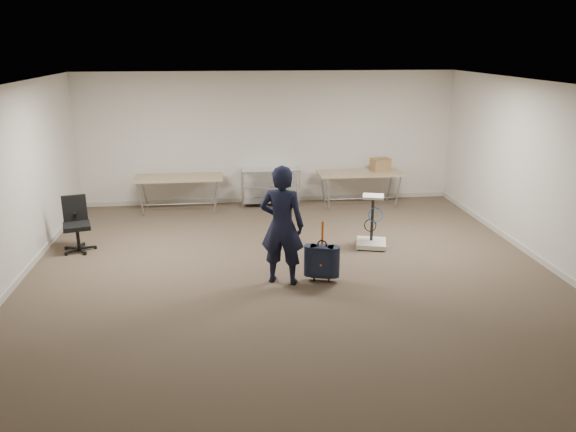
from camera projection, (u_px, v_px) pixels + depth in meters
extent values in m
plane|color=#4C3D2E|center=(294.00, 285.00, 8.14)|extent=(9.00, 9.00, 0.00)
plane|color=silver|center=(269.00, 138.00, 11.99)|extent=(8.00, 0.00, 8.00)
plane|color=silver|center=(385.00, 375.00, 3.45)|extent=(8.00, 0.00, 8.00)
plane|color=silver|center=(567.00, 183.00, 8.15)|extent=(0.00, 9.00, 9.00)
plane|color=white|center=(295.00, 87.00, 7.31)|extent=(8.00, 8.00, 0.00)
cube|color=beige|center=(269.00, 199.00, 12.38)|extent=(8.00, 0.02, 0.10)
cube|color=beige|center=(6.00, 295.00, 7.69)|extent=(0.02, 9.00, 0.10)
cube|color=beige|center=(554.00, 269.00, 8.55)|extent=(0.02, 9.00, 0.10)
cube|color=#947E5A|center=(179.00, 178.00, 11.47)|extent=(1.80, 0.75, 0.03)
cylinder|color=gray|center=(180.00, 204.00, 11.64)|extent=(1.50, 0.02, 0.02)
cylinder|color=gray|center=(141.00, 200.00, 11.21)|extent=(0.13, 0.04, 0.69)
cylinder|color=gray|center=(216.00, 198.00, 11.37)|extent=(0.13, 0.04, 0.69)
cylinder|color=gray|center=(144.00, 192.00, 11.78)|extent=(0.13, 0.04, 0.69)
cylinder|color=gray|center=(216.00, 190.00, 11.94)|extent=(0.13, 0.04, 0.69)
cube|color=#947E5A|center=(360.00, 173.00, 11.88)|extent=(1.80, 0.75, 0.03)
cylinder|color=gray|center=(359.00, 199.00, 12.05)|extent=(1.50, 0.02, 0.02)
cylinder|color=gray|center=(328.00, 194.00, 11.62)|extent=(0.13, 0.04, 0.69)
cylinder|color=gray|center=(398.00, 192.00, 11.78)|extent=(0.13, 0.04, 0.69)
cylinder|color=gray|center=(323.00, 187.00, 12.19)|extent=(0.13, 0.04, 0.69)
cylinder|color=gray|center=(390.00, 185.00, 12.35)|extent=(0.13, 0.04, 0.69)
cylinder|color=silver|center=(243.00, 190.00, 11.73)|extent=(0.02, 0.02, 0.80)
cylinder|color=silver|center=(299.00, 189.00, 11.86)|extent=(0.02, 0.02, 0.80)
cylinder|color=silver|center=(242.00, 185.00, 12.15)|extent=(0.02, 0.02, 0.80)
cylinder|color=silver|center=(297.00, 184.00, 12.28)|extent=(0.02, 0.02, 0.80)
cube|color=silver|center=(270.00, 200.00, 12.09)|extent=(1.20, 0.45, 0.02)
cube|color=silver|center=(270.00, 185.00, 11.99)|extent=(1.20, 0.45, 0.02)
cube|color=silver|center=(270.00, 170.00, 11.89)|extent=(1.20, 0.45, 0.01)
imported|color=black|center=(282.00, 225.00, 7.97)|extent=(0.74, 0.60, 1.75)
cube|color=black|center=(322.00, 261.00, 8.16)|extent=(0.38, 0.28, 0.46)
cube|color=black|center=(322.00, 276.00, 8.25)|extent=(0.33, 0.21, 0.03)
cylinder|color=black|center=(314.00, 279.00, 8.26)|extent=(0.04, 0.07, 0.06)
cylinder|color=black|center=(329.00, 280.00, 8.23)|extent=(0.04, 0.07, 0.06)
torus|color=black|center=(322.00, 245.00, 8.08)|extent=(0.14, 0.06, 0.14)
cube|color=#FF5A0D|center=(322.00, 233.00, 8.05)|extent=(0.03, 0.01, 0.35)
cylinder|color=black|center=(79.00, 248.00, 9.44)|extent=(0.56, 0.56, 0.08)
cylinder|color=black|center=(78.00, 238.00, 9.39)|extent=(0.06, 0.06, 0.37)
cube|color=black|center=(77.00, 226.00, 9.33)|extent=(0.53, 0.53, 0.07)
cube|color=black|center=(75.00, 208.00, 9.43)|extent=(0.39, 0.16, 0.45)
cube|color=beige|center=(371.00, 243.00, 9.63)|extent=(0.61, 0.61, 0.08)
cylinder|color=black|center=(362.00, 250.00, 9.44)|extent=(0.06, 0.06, 0.04)
cylinder|color=black|center=(371.00, 218.00, 9.55)|extent=(0.05, 0.05, 0.79)
cube|color=beige|center=(373.00, 196.00, 9.39)|extent=(0.41, 0.38, 0.04)
torus|color=#2253AD|center=(377.00, 215.00, 9.41)|extent=(0.27, 0.17, 0.24)
cube|color=#996E47|center=(380.00, 165.00, 11.94)|extent=(0.43, 0.36, 0.28)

